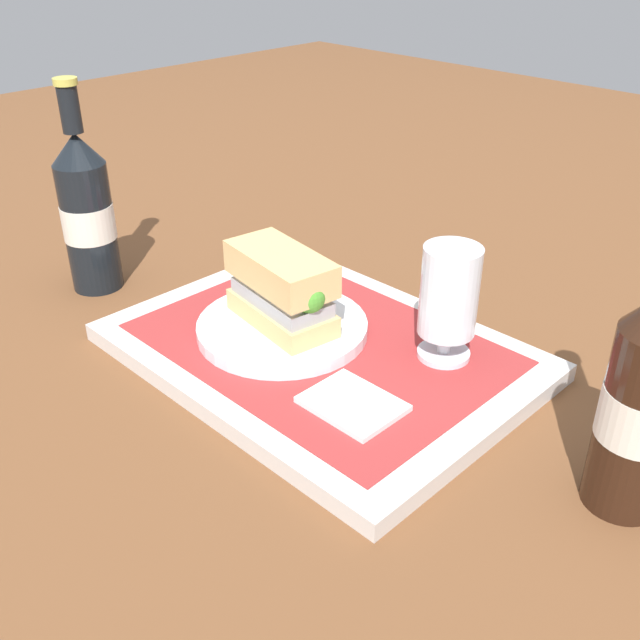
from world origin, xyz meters
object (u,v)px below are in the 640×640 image
(plate, at_px, (282,328))
(second_bottle, at_px, (87,211))
(sandwich, at_px, (283,289))
(beer_glass, at_px, (449,296))

(plate, bearing_deg, second_bottle, -167.41)
(sandwich, bearing_deg, second_bottle, -159.19)
(beer_glass, distance_m, second_bottle, 0.47)
(sandwich, distance_m, beer_glass, 0.18)
(beer_glass, bearing_deg, plate, -150.40)
(sandwich, distance_m, second_bottle, 0.30)
(sandwich, height_order, second_bottle, second_bottle)
(plate, distance_m, second_bottle, 0.30)
(plate, bearing_deg, sandwich, -8.46)
(plate, xyz_separation_m, sandwich, (0.00, -0.00, 0.05))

